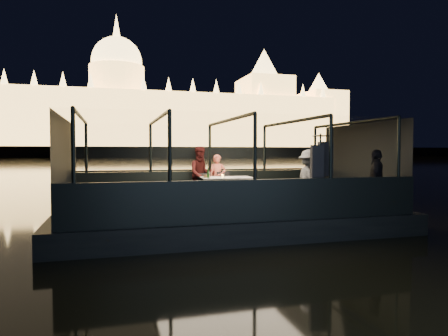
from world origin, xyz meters
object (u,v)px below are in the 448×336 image
object	(u,v)px
dining_table_central	(226,190)
chair_port_left	(205,187)
person_man_maroon	(201,176)
passenger_dark	(376,178)
wine_bottle	(208,173)
coat_stand	(320,177)
person_woman_coral	(218,176)
passenger_stripe	(309,177)
chair_port_right	(225,187)

from	to	relation	value
dining_table_central	chair_port_left	size ratio (longest dim) A/B	1.72
person_man_maroon	passenger_dark	xyz separation A→B (m)	(3.56, -3.40, 0.10)
passenger_dark	wine_bottle	size ratio (longest dim) A/B	5.35
chair_port_left	person_man_maroon	size ratio (longest dim) A/B	0.51
person_man_maroon	passenger_dark	world-z (taller)	passenger_dark
coat_stand	wine_bottle	xyz separation A→B (m)	(-2.04, 2.46, 0.02)
person_woman_coral	passenger_dark	distance (m)	4.57
dining_table_central	person_woman_coral	bearing A→B (deg)	95.40
coat_stand	passenger_stripe	distance (m)	0.84
dining_table_central	coat_stand	size ratio (longest dim) A/B	0.76
person_man_maroon	passenger_stripe	xyz separation A→B (m)	(2.18, -2.63, 0.10)
chair_port_left	passenger_stripe	xyz separation A→B (m)	(2.12, -2.36, 0.40)
dining_table_central	passenger_stripe	world-z (taller)	passenger_stripe
wine_bottle	dining_table_central	bearing A→B (deg)	24.71
person_woman_coral	wine_bottle	distance (m)	1.14
person_woman_coral	passenger_dark	size ratio (longest dim) A/B	0.91
dining_table_central	person_man_maroon	bearing A→B (deg)	128.31
dining_table_central	coat_stand	world-z (taller)	coat_stand
dining_table_central	passenger_stripe	distance (m)	2.54
passenger_stripe	passenger_dark	size ratio (longest dim) A/B	1.00
coat_stand	wine_bottle	distance (m)	3.20
dining_table_central	passenger_dark	xyz separation A→B (m)	(2.99, -2.68, 0.47)
dining_table_central	chair_port_right	xyz separation A→B (m)	(0.09, 0.45, 0.06)
person_man_maroon	coat_stand	bearing A→B (deg)	-62.15
coat_stand	person_woman_coral	xyz separation A→B (m)	(-1.51, 3.46, -0.15)
passenger_stripe	passenger_dark	xyz separation A→B (m)	(1.39, -0.76, 0.00)
coat_stand	chair_port_left	bearing A→B (deg)	121.49
coat_stand	passenger_stripe	size ratio (longest dim) A/B	1.23
wine_bottle	chair_port_right	bearing A→B (deg)	46.50
person_man_maroon	passenger_dark	distance (m)	4.92
person_man_maroon	passenger_stripe	distance (m)	3.42
person_man_maroon	wine_bottle	world-z (taller)	person_man_maroon
passenger_stripe	wine_bottle	bearing A→B (deg)	58.96
chair_port_right	person_man_maroon	world-z (taller)	person_man_maroon
chair_port_left	coat_stand	world-z (taller)	coat_stand
person_man_maroon	passenger_stripe	size ratio (longest dim) A/B	1.06
coat_stand	person_man_maroon	bearing A→B (deg)	120.23
chair_port_left	passenger_dark	distance (m)	4.71
chair_port_left	person_woman_coral	bearing A→B (deg)	27.15
chair_port_right	person_man_maroon	distance (m)	0.77
dining_table_central	wine_bottle	size ratio (longest dim) A/B	5.00
dining_table_central	coat_stand	bearing A→B (deg)	-62.16
person_man_maroon	wine_bottle	size ratio (longest dim) A/B	5.68
chair_port_left	person_man_maroon	world-z (taller)	person_man_maroon
dining_table_central	chair_port_left	distance (m)	0.68
chair_port_right	passenger_stripe	xyz separation A→B (m)	(1.52, -2.36, 0.40)
person_man_maroon	passenger_dark	bearing A→B (deg)	-46.00
chair_port_left	passenger_stripe	bearing A→B (deg)	-52.63
dining_table_central	person_man_maroon	world-z (taller)	person_man_maroon
passenger_dark	wine_bottle	world-z (taller)	passenger_dark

